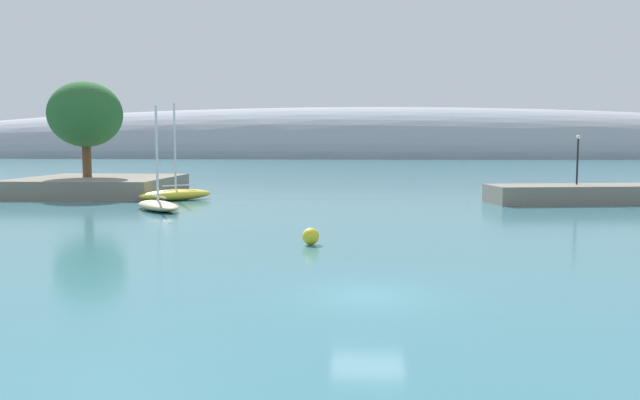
{
  "coord_description": "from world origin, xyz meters",
  "views": [
    {
      "loc": [
        -0.53,
        -21.04,
        5.2
      ],
      "look_at": [
        -2.77,
        21.31,
        1.31
      ],
      "focal_mm": 35.17,
      "sensor_mm": 36.0,
      "label": 1
    }
  ],
  "objects_px": {
    "tree_clump_shore": "(85,114)",
    "sailboat_yellow_near_shore": "(176,194)",
    "sailboat_sand_mid_mooring": "(158,205)",
    "mooring_buoy_yellow": "(311,236)",
    "harbor_lamp_post": "(578,154)"
  },
  "relations": [
    {
      "from": "tree_clump_shore",
      "to": "sailboat_yellow_near_shore",
      "type": "distance_m",
      "value": 15.33
    },
    {
      "from": "tree_clump_shore",
      "to": "sailboat_sand_mid_mooring",
      "type": "distance_m",
      "value": 21.38
    },
    {
      "from": "mooring_buoy_yellow",
      "to": "tree_clump_shore",
      "type": "bearing_deg",
      "value": 128.74
    },
    {
      "from": "sailboat_yellow_near_shore",
      "to": "sailboat_sand_mid_mooring",
      "type": "height_order",
      "value": "sailboat_yellow_near_shore"
    },
    {
      "from": "tree_clump_shore",
      "to": "sailboat_yellow_near_shore",
      "type": "xyz_separation_m",
      "value": [
        11.26,
        -7.21,
        -7.5
      ]
    },
    {
      "from": "sailboat_yellow_near_shore",
      "to": "sailboat_sand_mid_mooring",
      "type": "bearing_deg",
      "value": 56.7
    },
    {
      "from": "sailboat_yellow_near_shore",
      "to": "mooring_buoy_yellow",
      "type": "relative_size",
      "value": 10.04
    },
    {
      "from": "mooring_buoy_yellow",
      "to": "harbor_lamp_post",
      "type": "xyz_separation_m",
      "value": [
        21.65,
        24.04,
        3.79
      ]
    },
    {
      "from": "mooring_buoy_yellow",
      "to": "sailboat_yellow_near_shore",
      "type": "bearing_deg",
      "value": 119.91
    },
    {
      "from": "sailboat_sand_mid_mooring",
      "to": "mooring_buoy_yellow",
      "type": "distance_m",
      "value": 20.19
    },
    {
      "from": "sailboat_yellow_near_shore",
      "to": "tree_clump_shore",
      "type": "bearing_deg",
      "value": -72.93
    },
    {
      "from": "tree_clump_shore",
      "to": "mooring_buoy_yellow",
      "type": "height_order",
      "value": "tree_clump_shore"
    },
    {
      "from": "sailboat_yellow_near_shore",
      "to": "harbor_lamp_post",
      "type": "distance_m",
      "value": 35.71
    },
    {
      "from": "tree_clump_shore",
      "to": "sailboat_yellow_near_shore",
      "type": "height_order",
      "value": "tree_clump_shore"
    },
    {
      "from": "sailboat_yellow_near_shore",
      "to": "harbor_lamp_post",
      "type": "height_order",
      "value": "sailboat_yellow_near_shore"
    }
  ]
}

